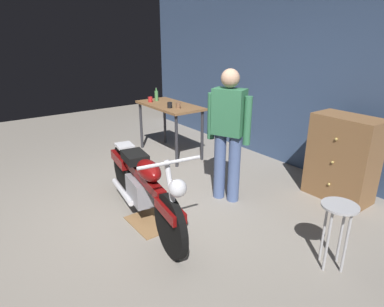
{
  "coord_description": "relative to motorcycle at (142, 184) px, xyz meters",
  "views": [
    {
      "loc": [
        3.04,
        -1.55,
        2.04
      ],
      "look_at": [
        0.0,
        0.7,
        0.65
      ],
      "focal_mm": 30.47,
      "sensor_mm": 36.0,
      "label": 1
    }
  ],
  "objects": [
    {
      "name": "mug_brown_stoneware",
      "position": [
        -1.33,
        1.41,
        0.5
      ],
      "size": [
        0.11,
        0.08,
        0.1
      ],
      "color": "brown",
      "rests_on": "workbench"
    },
    {
      "name": "ground_plane",
      "position": [
        -0.02,
        0.02,
        -0.45
      ],
      "size": [
        12.0,
        12.0,
        0.0
      ],
      "primitive_type": "plane",
      "color": "gray"
    },
    {
      "name": "mug_black_matte",
      "position": [
        -1.43,
        1.31,
        0.5
      ],
      "size": [
        0.11,
        0.08,
        0.09
      ],
      "color": "black",
      "rests_on": "workbench"
    },
    {
      "name": "motorcycle",
      "position": [
        0.0,
        0.0,
        0.0
      ],
      "size": [
        2.18,
        0.65,
        1.0
      ],
      "rotation": [
        0.0,
        0.0,
        -0.15
      ],
      "color": "black",
      "rests_on": "ground_plane"
    },
    {
      "name": "wooden_dresser",
      "position": [
        1.05,
        2.32,
        0.1
      ],
      "size": [
        0.8,
        0.47,
        1.1
      ],
      "color": "brown",
      "rests_on": "ground_plane"
    },
    {
      "name": "back_wall",
      "position": [
        -0.02,
        2.82,
        1.1
      ],
      "size": [
        8.0,
        0.12,
        3.1
      ],
      "primitive_type": "cube",
      "color": "#384C70",
      "rests_on": "ground_plane"
    },
    {
      "name": "workbench",
      "position": [
        -1.68,
        1.47,
        0.34
      ],
      "size": [
        1.3,
        0.64,
        0.9
      ],
      "color": "brown",
      "rests_on": "ground_plane"
    },
    {
      "name": "person_standing",
      "position": [
        0.2,
        1.11,
        0.48
      ],
      "size": [
        0.53,
        0.35,
        1.67
      ],
      "rotation": [
        0.0,
        0.0,
        3.55
      ],
      "color": "#4B6091",
      "rests_on": "ground_plane"
    },
    {
      "name": "bottle",
      "position": [
        -2.08,
        1.45,
        0.55
      ],
      "size": [
        0.06,
        0.06,
        0.24
      ],
      "color": "#4C8C4C",
      "rests_on": "workbench"
    },
    {
      "name": "mug_red_diner",
      "position": [
        -2.06,
        1.3,
        0.5
      ],
      "size": [
        0.11,
        0.08,
        0.09
      ],
      "color": "red",
      "rests_on": "workbench"
    },
    {
      "name": "shop_stool",
      "position": [
        1.78,
        1.0,
        0.05
      ],
      "size": [
        0.32,
        0.32,
        0.64
      ],
      "color": "#B2B2B7",
      "rests_on": "ground_plane"
    },
    {
      "name": "drip_tray",
      "position": [
        0.13,
        0.01,
        -0.44
      ],
      "size": [
        0.56,
        0.4,
        0.01
      ],
      "primitive_type": "cube",
      "color": "olive",
      "rests_on": "ground_plane"
    }
  ]
}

